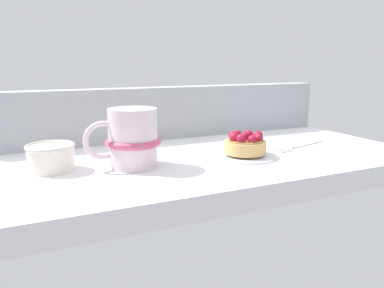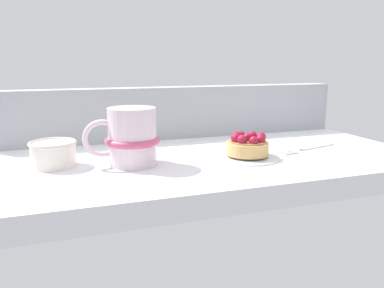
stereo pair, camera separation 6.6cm
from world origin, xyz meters
The scene contains 7 objects.
ground_plane centered at (0.00, 0.00, -1.88)cm, with size 81.06×40.38×3.76cm, color white.
window_rail_back centered at (0.00, 17.89, 5.79)cm, with size 79.44×4.60×11.59cm, color #9EA3A8.
dessert_plate centered at (6.68, -5.02, 0.34)cm, with size 11.65×11.65×0.73cm.
raspberry_tart centered at (6.66, -5.00, 2.42)cm, with size 7.65×7.65×4.01cm.
coffee_mug centered at (-13.96, -2.65, 4.80)cm, with size 12.82×9.30×9.78cm.
dessert_fork centered at (21.27, -2.81, 0.30)cm, with size 15.38×5.40×0.60cm.
sugar_bowl centered at (-26.49, 0.56, 2.31)cm, with size 7.76×7.76×4.34cm.
Camera 1 is at (-30.85, -62.66, 17.38)cm, focal length 35.59 mm.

